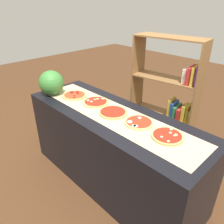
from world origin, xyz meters
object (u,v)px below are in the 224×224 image
at_px(pizza_mushroom_1, 96,102).
at_px(bookshelf, 171,104).
at_px(pizza_pepperoni_0, 75,95).
at_px(pizza_plain_2, 113,112).
at_px(pizza_mushroom_4, 167,136).
at_px(pizza_mozzarella_3, 139,122).
at_px(watermelon, 51,83).

distance_m(pizza_mushroom_1, bookshelf, 1.04).
xyz_separation_m(pizza_pepperoni_0, pizza_plain_2, (0.62, 0.02, 0.00)).
height_order(pizza_mushroom_1, pizza_mushroom_4, pizza_mushroom_4).
distance_m(pizza_mushroom_4, bookshelf, 1.11).
relative_size(pizza_plain_2, pizza_mozzarella_3, 1.07).
height_order(pizza_plain_2, bookshelf, bookshelf).
distance_m(pizza_plain_2, pizza_mozzarella_3, 0.31).
bearing_deg(watermelon, pizza_mozzarella_3, 10.11).
bearing_deg(bookshelf, pizza_mushroom_4, -60.53).
relative_size(pizza_pepperoni_0, pizza_plain_2, 0.99).
distance_m(pizza_pepperoni_0, pizza_mushroom_4, 1.24).
height_order(pizza_mushroom_1, pizza_plain_2, pizza_mushroom_1).
height_order(pizza_mushroom_4, watermelon, watermelon).
bearing_deg(pizza_mozzarella_3, watermelon, -169.89).
height_order(pizza_pepperoni_0, pizza_plain_2, pizza_pepperoni_0).
bearing_deg(bookshelf, pizza_mozzarella_3, -76.54).
distance_m(pizza_mushroom_4, watermelon, 1.50).
distance_m(pizza_pepperoni_0, pizza_plain_2, 0.62).
height_order(pizza_pepperoni_0, watermelon, watermelon).
relative_size(pizza_pepperoni_0, watermelon, 0.98).
distance_m(pizza_mozzarella_3, pizza_mushroom_4, 0.31).
bearing_deg(pizza_mushroom_1, pizza_plain_2, -7.08).
bearing_deg(pizza_mushroom_1, pizza_pepperoni_0, -168.76).
bearing_deg(watermelon, pizza_mushroom_1, 21.40).
relative_size(pizza_plain_2, pizza_mushroom_4, 1.06).
bearing_deg(pizza_mushroom_4, pizza_plain_2, -177.38).
distance_m(pizza_pepperoni_0, bookshelf, 1.24).
bearing_deg(pizza_plain_2, pizza_mushroom_1, 172.92).
xyz_separation_m(pizza_mushroom_1, pizza_mozzarella_3, (0.62, -0.01, 0.00)).
distance_m(pizza_mushroom_1, watermelon, 0.60).
bearing_deg(pizza_mushroom_1, watermelon, -158.60).
height_order(pizza_pepperoni_0, pizza_mushroom_1, pizza_pepperoni_0).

